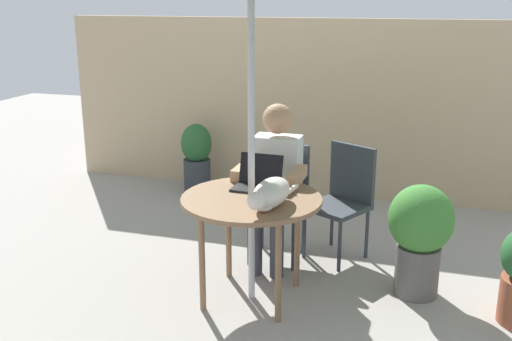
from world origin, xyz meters
TOP-DOWN VIEW (x-y plane):
  - ground_plane at (0.00, 0.00)m, footprint 14.00×14.00m
  - fence_back at (0.00, 2.32)m, footprint 5.43×0.08m
  - patio_table at (0.00, 0.00)m, footprint 0.91×0.91m
  - chair_occupied at (0.00, 0.73)m, footprint 0.40×0.40m
  - chair_empty at (0.47, 0.87)m, footprint 0.54×0.54m
  - person_seated at (-0.00, 0.57)m, footprint 0.48×0.48m
  - laptop at (-0.02, 0.21)m, footprint 0.31×0.26m
  - cat at (0.16, -0.15)m, footprint 0.24×0.65m
  - potted_plant_by_chair at (-1.20, 1.96)m, footprint 0.31×0.31m
  - potted_plant_corner at (1.05, 0.37)m, footprint 0.43×0.43m

SIDE VIEW (x-z plane):
  - ground_plane at x=0.00m, z-range 0.00..0.00m
  - potted_plant_by_chair at x=-1.20m, z-range 0.02..0.74m
  - potted_plant_corner at x=1.05m, z-range 0.06..0.84m
  - chair_occupied at x=0.00m, z-range 0.07..0.94m
  - chair_empty at x=0.47m, z-range 0.07..0.94m
  - patio_table at x=0.00m, z-range 0.29..1.00m
  - person_seated at x=0.00m, z-range 0.07..1.29m
  - laptop at x=-0.02m, z-range 0.67..0.88m
  - cat at x=0.16m, z-range 0.71..0.88m
  - fence_back at x=0.00m, z-range 0.00..1.75m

